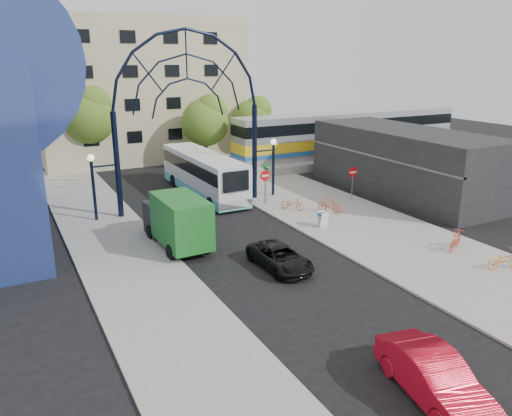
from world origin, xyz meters
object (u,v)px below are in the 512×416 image
red_sedan (434,377)px  bike_far_a (504,259)px  do_not_enter_sign (353,176)px  train_car (350,133)px  green_truck (176,220)px  black_suv (280,257)px  bike_far_b (456,240)px  city_bus (203,173)px  bike_near_a (293,203)px  tree_north_a (207,120)px  street_name_sign (266,175)px  bike_near_b (330,205)px  stop_sign (265,179)px  sandwich_board (323,217)px  tree_north_b (88,114)px  tree_north_c (253,118)px  gateway_arch (187,84)px

red_sedan → bike_far_a: red_sedan is taller
do_not_enter_sign → train_car: bearing=53.1°
green_truck → black_suv: bearing=-57.8°
green_truck → bike_far_b: bearing=-31.7°
city_bus → red_sedan: 26.16m
bike_near_a → tree_north_a: bearing=53.8°
black_suv → street_name_sign: bearing=63.3°
street_name_sign → bike_near_b: size_ratio=1.61×
street_name_sign → tree_north_a: (0.92, 13.33, 2.48)m
stop_sign → sandwich_board: 6.20m
green_truck → tree_north_a: bearing=62.0°
train_car → city_bus: train_car is taller
city_bus → bike_far_a: 22.01m
city_bus → bike_far_b: city_bus is taller
city_bus → bike_far_a: bearing=-69.9°
bike_near_b → bike_near_a: bearing=107.7°
tree_north_b → tree_north_c: tree_north_b is taller
sandwich_board → bike_far_a: 10.42m
bike_near_b → tree_north_c: bearing=47.2°
tree_north_c → green_truck: 25.88m
tree_north_c → red_sedan: tree_north_c is taller
tree_north_a → bike_far_a: bearing=-82.7°
tree_north_b → bike_near_a: tree_north_b is taller
sandwich_board → red_sedan: size_ratio=0.21×
train_car → bike_near_b: (-12.23, -13.71, -2.26)m
tree_north_b → sandwich_board: bearing=-68.4°
bike_near_a → bike_far_a: (3.99, -13.52, 0.06)m
train_car → tree_north_a: 14.52m
city_bus → black_suv: (-1.96, -15.10, -1.07)m
gateway_arch → bike_near_a: (5.88, -4.01, -7.99)m
gateway_arch → city_bus: (2.12, 3.04, -6.90)m
do_not_enter_sign → bike_far_a: bearing=-94.8°
street_name_sign → green_truck: (-8.58, -5.21, -0.62)m
do_not_enter_sign → tree_north_b: (-14.88, 19.93, 3.29)m
green_truck → black_suv: green_truck is taller
street_name_sign → tree_north_b: (-9.08, 17.33, 3.14)m
sandwich_board → bike_near_b: bearing=46.8°
bike_far_a → bike_far_b: (-0.01, 3.00, 0.05)m
gateway_arch → red_sedan: 24.25m
tree_north_b → tree_north_a: bearing=-21.8°
black_suv → bike_near_a: 9.87m
do_not_enter_sign → city_bus: 11.34m
bike_near_b → bike_far_a: 12.00m
tree_north_b → bike_far_b: bearing=-65.7°
bike_far_a → bike_far_b: 3.00m
street_name_sign → bike_far_b: (4.66, -13.13, -1.46)m
gateway_arch → bike_near_b: gateway_arch is taller
gateway_arch → tree_north_b: (-3.88, 15.93, -3.29)m
sandwich_board → tree_north_a: (0.52, 19.95, 3.86)m
red_sedan → bike_far_b: size_ratio=2.53×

